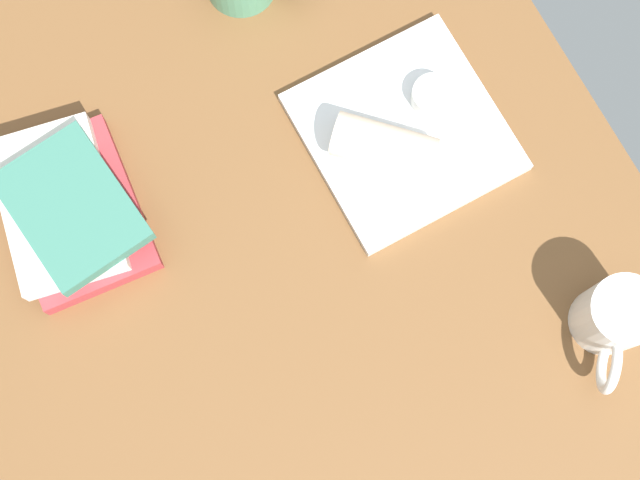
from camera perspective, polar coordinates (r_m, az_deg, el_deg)
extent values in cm
cube|color=brown|center=(116.71, -1.66, -2.06)|extent=(110.00, 90.00, 4.00)
cube|color=white|center=(119.26, 5.20, 6.64)|extent=(24.25, 24.25, 1.60)
cylinder|color=silver|center=(119.11, 6.97, 8.79)|extent=(5.43, 5.43, 2.63)
cylinder|color=#D15631|center=(118.18, 7.03, 8.97)|extent=(4.45, 4.45, 0.40)
cylinder|color=beige|center=(114.56, 3.98, 5.76)|extent=(12.93, 13.08, 5.64)
cube|color=#A53338|center=(118.94, -14.83, 1.61)|extent=(22.03, 16.61, 2.68)
cube|color=silver|center=(116.82, -15.89, 2.06)|extent=(22.14, 16.08, 2.87)
cube|color=#387260|center=(113.55, -15.08, 1.93)|extent=(18.74, 14.80, 2.23)
cylinder|color=white|center=(114.09, 17.71, -4.45)|extent=(8.37, 8.37, 9.86)
cylinder|color=#90644C|center=(110.02, 18.38, -4.10)|extent=(6.86, 6.86, 0.40)
torus|color=white|center=(113.09, 17.41, -7.33)|extent=(6.36, 5.31, 7.11)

